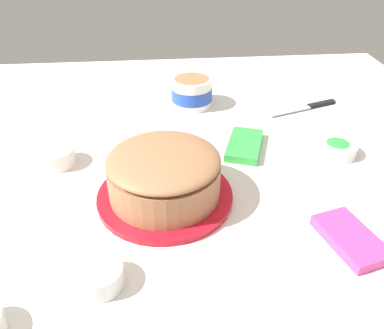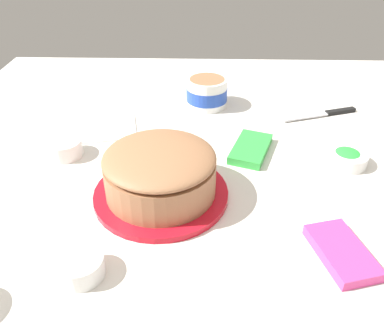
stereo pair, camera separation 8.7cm
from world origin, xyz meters
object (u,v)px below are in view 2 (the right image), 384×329
at_px(sprinkle_bowl_blue, 80,266).
at_px(sprinkle_bowl_orange, 64,148).
at_px(candy_box_lower, 251,149).
at_px(sprinkle_bowl_green, 347,157).
at_px(paper_napkin, 108,127).
at_px(frosted_cake, 160,175).
at_px(spreading_knife, 326,113).
at_px(candy_box_upper, 342,252).
at_px(frosting_tub, 207,92).

bearing_deg(sprinkle_bowl_blue, sprinkle_bowl_orange, 20.44).
bearing_deg(candy_box_lower, sprinkle_bowl_green, -82.01).
distance_m(sprinkle_bowl_green, candy_box_lower, 0.23).
xyz_separation_m(sprinkle_bowl_orange, paper_napkin, (0.14, -0.08, -0.02)).
distance_m(candy_box_lower, paper_napkin, 0.40).
bearing_deg(sprinkle_bowl_orange, frosted_cake, -121.58).
distance_m(sprinkle_bowl_blue, candy_box_lower, 0.51).
height_order(frosted_cake, sprinkle_bowl_orange, frosted_cake).
bearing_deg(sprinkle_bowl_green, candy_box_lower, 78.53).
relative_size(frosted_cake, spreading_knife, 1.24).
bearing_deg(paper_napkin, frosted_cake, -149.34).
bearing_deg(candy_box_lower, candy_box_upper, -140.24).
height_order(sprinkle_bowl_blue, paper_napkin, sprinkle_bowl_blue).
xyz_separation_m(sprinkle_bowl_orange, sprinkle_bowl_blue, (-0.37, -0.14, -0.00)).
height_order(frosted_cake, sprinkle_bowl_green, frosted_cake).
bearing_deg(candy_box_lower, sprinkle_bowl_blue, 160.36).
relative_size(sprinkle_bowl_orange, sprinkle_bowl_green, 0.90).
xyz_separation_m(frosting_tub, paper_napkin, (-0.15, 0.27, -0.04)).
bearing_deg(frosting_tub, frosted_cake, 167.77).
bearing_deg(frosted_cake, candy_box_upper, -115.77).
bearing_deg(sprinkle_bowl_blue, paper_napkin, 6.78).
bearing_deg(sprinkle_bowl_green, sprinkle_bowl_orange, 88.48).
bearing_deg(candy_box_lower, spreading_knife, -29.40).
distance_m(candy_box_lower, candy_box_upper, 0.37).
height_order(sprinkle_bowl_green, sprinkle_bowl_blue, sprinkle_bowl_blue).
xyz_separation_m(frosted_cake, sprinkle_bowl_green, (0.14, -0.43, -0.04)).
bearing_deg(sprinkle_bowl_orange, candy_box_lower, -86.63).
bearing_deg(frosted_cake, sprinkle_bowl_orange, 58.42).
height_order(frosting_tub, sprinkle_bowl_orange, frosting_tub).
distance_m(frosted_cake, candy_box_upper, 0.37).
height_order(frosted_cake, paper_napkin, frosted_cake).
relative_size(frosting_tub, spreading_knife, 0.54).
distance_m(frosting_tub, sprinkle_bowl_orange, 0.46).
height_order(frosted_cake, spreading_knife, frosted_cake).
xyz_separation_m(spreading_knife, sprinkle_bowl_blue, (-0.61, 0.56, 0.01)).
bearing_deg(frosting_tub, sprinkle_bowl_green, -133.23).
bearing_deg(frosting_tub, candy_box_upper, -158.79).
bearing_deg(frosting_tub, sprinkle_bowl_orange, 130.13).
bearing_deg(frosted_cake, paper_napkin, 30.66).
distance_m(frosted_cake, candy_box_lower, 0.28).
xyz_separation_m(candy_box_upper, paper_napkin, (0.46, 0.51, -0.01)).
bearing_deg(sprinkle_bowl_green, frosted_cake, 107.64).
height_order(spreading_knife, sprinkle_bowl_blue, sprinkle_bowl_blue).
relative_size(frosted_cake, sprinkle_bowl_blue, 3.54).
distance_m(spreading_knife, paper_napkin, 0.63).
distance_m(frosting_tub, spreading_knife, 0.36).
distance_m(spreading_knife, sprinkle_bowl_green, 0.26).
height_order(sprinkle_bowl_orange, sprinkle_bowl_blue, sprinkle_bowl_orange).
relative_size(candy_box_upper, paper_napkin, 0.93).
relative_size(spreading_knife, paper_napkin, 1.53).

